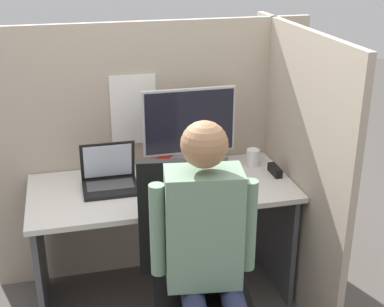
# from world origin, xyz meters

# --- Properties ---
(cubicle_panel_back) EXTENTS (1.97, 0.05, 1.60)m
(cubicle_panel_back) POSITION_xyz_m (-0.00, 0.70, 0.80)
(cubicle_panel_back) COLOR tan
(cubicle_panel_back) RESTS_ON ground
(cubicle_panel_right) EXTENTS (0.04, 1.30, 1.60)m
(cubicle_panel_right) POSITION_xyz_m (0.76, 0.27, 0.80)
(cubicle_panel_right) COLOR tan
(cubicle_panel_right) RESTS_ON ground
(desk) EXTENTS (1.47, 0.67, 0.74)m
(desk) POSITION_xyz_m (0.00, 0.34, 0.56)
(desk) COLOR beige
(desk) RESTS_ON ground
(paper_box) EXTENTS (0.33, 0.26, 0.06)m
(paper_box) POSITION_xyz_m (0.20, 0.51, 0.77)
(paper_box) COLOR red
(paper_box) RESTS_ON desk
(monitor) EXTENTS (0.54, 0.23, 0.44)m
(monitor) POSITION_xyz_m (0.20, 0.51, 1.02)
(monitor) COLOR #B2B2B7
(monitor) RESTS_ON paper_box
(laptop) EXTENTS (0.30, 0.24, 0.25)m
(laptop) POSITION_xyz_m (-0.29, 0.38, 0.79)
(laptop) COLOR black
(laptop) RESTS_ON desk
(mouse) EXTENTS (0.06, 0.04, 0.04)m
(mouse) POSITION_xyz_m (-0.02, 0.29, 0.76)
(mouse) COLOR gray
(mouse) RESTS_ON desk
(stapler) EXTENTS (0.04, 0.14, 0.05)m
(stapler) POSITION_xyz_m (0.67, 0.33, 0.76)
(stapler) COLOR black
(stapler) RESTS_ON desk
(carrot_toy) EXTENTS (0.04, 0.14, 0.04)m
(carrot_toy) POSITION_xyz_m (0.36, 0.09, 0.76)
(carrot_toy) COLOR orange
(carrot_toy) RESTS_ON desk
(office_chair) EXTENTS (0.54, 0.59, 1.06)m
(office_chair) POSITION_xyz_m (0.05, -0.21, 0.52)
(office_chair) COLOR black
(office_chair) RESTS_ON ground
(person) EXTENTS (0.48, 0.48, 1.34)m
(person) POSITION_xyz_m (0.07, -0.38, 0.77)
(person) COLOR #282D4C
(person) RESTS_ON ground
(coffee_mug) EXTENTS (0.08, 0.08, 0.10)m
(coffee_mug) POSITION_xyz_m (0.59, 0.49, 0.79)
(coffee_mug) COLOR white
(coffee_mug) RESTS_ON desk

